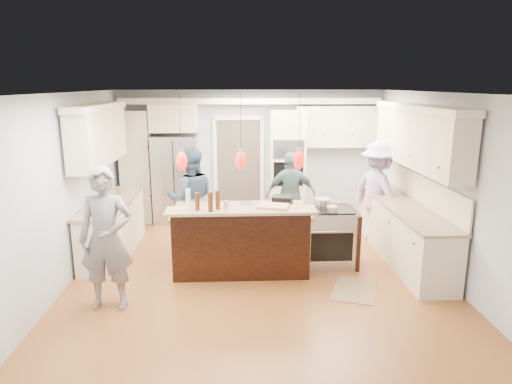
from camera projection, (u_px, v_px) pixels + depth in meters
ground_plane at (257, 268)px, 7.14m from camera, size 6.00×6.00×0.00m
room_shell at (257, 153)px, 6.72m from camera, size 5.54×6.04×2.72m
refrigerator at (176, 179)px, 9.43m from camera, size 0.90×0.70×1.80m
oven_column at (287, 166)px, 9.50m from camera, size 0.72×0.69×2.30m
back_upper_cabinets at (215, 141)px, 9.41m from camera, size 5.30×0.61×2.54m
right_counter_run at (408, 197)px, 7.30m from camera, size 0.64×3.10×2.51m
left_cabinets at (108, 193)px, 7.57m from camera, size 0.64×2.30×2.51m
kitchen_island at (241, 238)px, 7.09m from camera, size 2.10×1.46×1.12m
island_range at (330, 237)px, 7.23m from camera, size 0.82×0.71×0.92m
pendant_lights at (241, 160)px, 6.22m from camera, size 1.75×0.15×1.03m
person_bar_end at (106, 239)px, 5.72m from camera, size 0.67×0.44×1.84m
person_far_left at (191, 198)px, 7.98m from camera, size 0.93×0.78×1.74m
person_far_right at (291, 194)px, 8.55m from camera, size 0.96×0.44×1.60m
person_range_side at (379, 192)px, 8.20m from camera, size 1.10×1.36×1.84m
floor_rug at (355, 290)px, 6.39m from camera, size 0.83×0.98×0.01m
water_bottle at (188, 199)px, 6.28m from camera, size 0.08×0.08×0.29m
beer_bottle_a at (197, 201)px, 6.26m from camera, size 0.07×0.07×0.25m
beer_bottle_b at (210, 202)px, 6.19m from camera, size 0.08×0.08×0.27m
beer_bottle_c at (218, 200)px, 6.32m from camera, size 0.08×0.08×0.26m
drink_can at (226, 205)px, 6.32m from camera, size 0.08×0.08×0.12m
cutting_board at (273, 206)px, 6.44m from camera, size 0.50×0.41×0.03m
pot_large at (323, 203)px, 7.17m from camera, size 0.25×0.25×0.15m
pot_small at (332, 209)px, 6.94m from camera, size 0.18×0.18×0.09m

